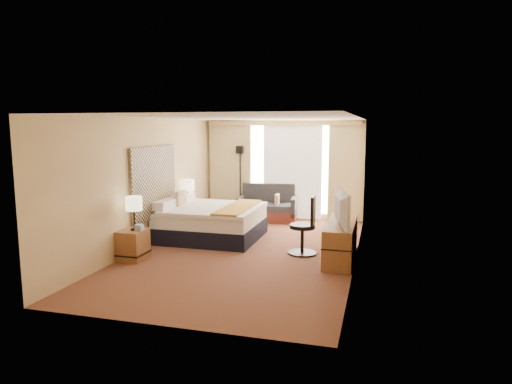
% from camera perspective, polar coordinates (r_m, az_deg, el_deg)
% --- Properties ---
extents(floor, '(4.20, 7.00, 0.02)m').
position_cam_1_polar(floor, '(9.04, -1.24, -7.45)').
color(floor, '#4F1617').
rests_on(floor, ground).
extents(ceiling, '(4.20, 7.00, 0.02)m').
position_cam_1_polar(ceiling, '(8.70, -1.29, 9.27)').
color(ceiling, white).
rests_on(ceiling, wall_back).
extents(wall_back, '(4.20, 0.02, 2.60)m').
position_cam_1_polar(wall_back, '(12.15, 3.47, 2.83)').
color(wall_back, beige).
rests_on(wall_back, ground).
extents(wall_front, '(4.20, 0.02, 2.60)m').
position_cam_1_polar(wall_front, '(5.56, -11.66, -3.82)').
color(wall_front, beige).
rests_on(wall_front, ground).
extents(wall_left, '(0.02, 7.00, 2.60)m').
position_cam_1_polar(wall_left, '(9.58, -13.39, 1.16)').
color(wall_left, beige).
rests_on(wall_left, ground).
extents(wall_right, '(0.02, 7.00, 2.60)m').
position_cam_1_polar(wall_right, '(8.42, 12.56, 0.24)').
color(wall_right, beige).
rests_on(wall_right, ground).
extents(headboard, '(0.06, 1.85, 1.50)m').
position_cam_1_polar(headboard, '(9.74, -12.61, 1.18)').
color(headboard, black).
rests_on(headboard, wall_left).
extents(nightstand_left, '(0.45, 0.52, 0.55)m').
position_cam_1_polar(nightstand_left, '(8.76, -15.14, -6.38)').
color(nightstand_left, '#9A5D38').
rests_on(nightstand_left, floor).
extents(nightstand_right, '(0.45, 0.52, 0.55)m').
position_cam_1_polar(nightstand_right, '(10.93, -8.50, -3.29)').
color(nightstand_right, '#9A5D38').
rests_on(nightstand_right, floor).
extents(media_dresser, '(0.50, 1.80, 0.70)m').
position_cam_1_polar(media_dresser, '(8.62, 10.56, -5.96)').
color(media_dresser, '#9A5D38').
rests_on(media_dresser, floor).
extents(window, '(2.30, 0.02, 2.30)m').
position_cam_1_polar(window, '(12.07, 4.60, 2.88)').
color(window, white).
rests_on(window, wall_back).
extents(curtains, '(4.12, 0.19, 2.56)m').
position_cam_1_polar(curtains, '(12.03, 3.35, 3.29)').
color(curtains, beige).
rests_on(curtains, floor).
extents(bed, '(2.08, 1.90, 1.01)m').
position_cam_1_polar(bed, '(10.06, -5.66, -3.69)').
color(bed, black).
rests_on(bed, floor).
extents(loveseat, '(1.58, 0.97, 0.93)m').
position_cam_1_polar(loveseat, '(11.91, 1.46, -2.08)').
color(loveseat, maroon).
rests_on(loveseat, floor).
extents(floor_lamp, '(0.24, 0.24, 1.92)m').
position_cam_1_polar(floor_lamp, '(12.24, -2.01, 3.14)').
color(floor_lamp, black).
rests_on(floor_lamp, floor).
extents(desk_chair, '(0.55, 0.55, 1.14)m').
position_cam_1_polar(desk_chair, '(8.80, 6.21, -4.53)').
color(desk_chair, black).
rests_on(desk_chair, floor).
extents(lamp_left, '(0.30, 0.30, 0.63)m').
position_cam_1_polar(lamp_left, '(8.58, -15.04, -1.48)').
color(lamp_left, black).
rests_on(lamp_left, nightstand_left).
extents(lamp_right, '(0.31, 0.31, 0.66)m').
position_cam_1_polar(lamp_right, '(10.79, -8.55, 0.79)').
color(lamp_right, black).
rests_on(lamp_right, nightstand_right).
extents(tissue_box, '(0.13, 0.13, 0.11)m').
position_cam_1_polar(tissue_box, '(8.62, -14.40, -4.33)').
color(tissue_box, '#86A6CF').
rests_on(tissue_box, nightstand_left).
extents(telephone, '(0.22, 0.19, 0.08)m').
position_cam_1_polar(telephone, '(10.96, -8.16, -1.58)').
color(telephone, black).
rests_on(telephone, nightstand_right).
extents(television, '(0.39, 1.09, 0.62)m').
position_cam_1_polar(television, '(8.11, 10.10, -2.06)').
color(television, black).
rests_on(television, media_dresser).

